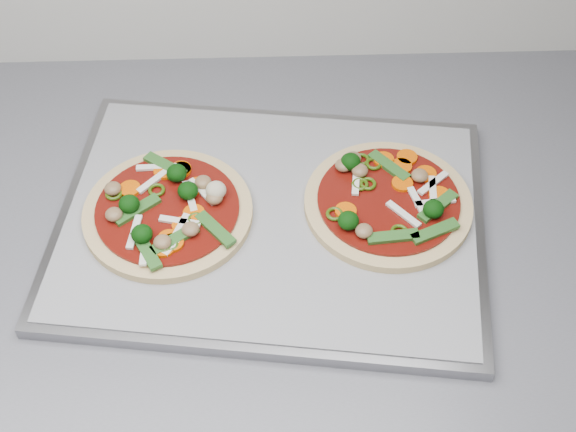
{
  "coord_description": "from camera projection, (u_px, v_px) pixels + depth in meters",
  "views": [
    {
      "loc": [
        0.01,
        0.68,
        1.62
      ],
      "look_at": [
        0.03,
        1.27,
        0.93
      ],
      "focal_mm": 50.0,
      "sensor_mm": 36.0,
      "label": 1
    }
  ],
  "objects": [
    {
      "name": "countertop",
      "position": [
        264.0,
        227.0,
        0.97
      ],
      "size": [
        3.6,
        0.6,
        0.04
      ],
      "primitive_type": "cube",
      "color": "slate",
      "rests_on": "base_cabinet"
    },
    {
      "name": "base_cabinet",
      "position": [
        271.0,
        403.0,
        1.31
      ],
      "size": [
        3.6,
        0.6,
        0.86
      ],
      "primitive_type": "cube",
      "color": "silver",
      "rests_on": "ground"
    },
    {
      "name": "parchment",
      "position": [
        271.0,
        216.0,
        0.93
      ],
      "size": [
        0.51,
        0.4,
        0.0
      ],
      "primitive_type": "cube",
      "rotation": [
        0.0,
        0.0,
        -0.14
      ],
      "color": "#97979C",
      "rests_on": "baking_tray"
    },
    {
      "name": "pizza_left",
      "position": [
        168.0,
        211.0,
        0.92
      ],
      "size": [
        0.22,
        0.22,
        0.03
      ],
      "rotation": [
        0.0,
        0.0,
        0.16
      ],
      "color": "tan",
      "rests_on": "parchment"
    },
    {
      "name": "baking_tray",
      "position": [
        271.0,
        221.0,
        0.94
      ],
      "size": [
        0.54,
        0.43,
        0.02
      ],
      "primitive_type": "cube",
      "rotation": [
        0.0,
        0.0,
        -0.14
      ],
      "color": "gray",
      "rests_on": "countertop"
    },
    {
      "name": "pizza_right",
      "position": [
        388.0,
        201.0,
        0.93
      ],
      "size": [
        0.26,
        0.26,
        0.03
      ],
      "rotation": [
        0.0,
        0.0,
        -0.41
      ],
      "color": "tan",
      "rests_on": "parchment"
    }
  ]
}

